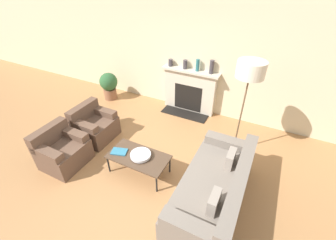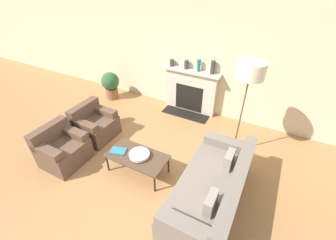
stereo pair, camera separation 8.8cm
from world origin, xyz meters
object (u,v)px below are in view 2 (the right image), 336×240
at_px(armchair_far, 95,125).
at_px(mantel_vase_center_left, 186,65).
at_px(fireplace, 190,91).
at_px(potted_plant, 111,84).
at_px(mantel_vase_right, 213,67).
at_px(book, 118,151).
at_px(mantel_vase_center_right, 199,65).
at_px(coffee_table, 137,157).
at_px(floor_lamp, 250,75).
at_px(armchair_near, 62,149).
at_px(couch, 213,189).
at_px(mantel_vase_left, 172,63).
at_px(bowl, 139,155).

distance_m(armchair_far, mantel_vase_center_left, 2.60).
distance_m(fireplace, potted_plant, 2.33).
distance_m(armchair_far, mantel_vase_right, 3.00).
distance_m(book, mantel_vase_center_right, 2.77).
relative_size(coffee_table, floor_lamp, 0.57).
bearing_deg(coffee_table, mantel_vase_center_right, 86.87).
height_order(fireplace, armchair_near, fireplace).
distance_m(fireplace, armchair_far, 2.51).
bearing_deg(couch, mantel_vase_center_left, -146.90).
bearing_deg(mantel_vase_right, mantel_vase_left, 180.00).
bearing_deg(floor_lamp, fireplace, 143.58).
bearing_deg(mantel_vase_center_right, floor_lamp, -40.02).
height_order(couch, bowl, couch).
relative_size(coffee_table, potted_plant, 1.42).
relative_size(mantel_vase_center_left, potted_plant, 0.28).
bearing_deg(potted_plant, couch, -28.38).
relative_size(couch, coffee_table, 1.86).
xyz_separation_m(bowl, book, (-0.42, -0.07, -0.03)).
height_order(fireplace, armchair_far, fireplace).
bearing_deg(couch, potted_plant, -118.38).
relative_size(book, floor_lamp, 0.17).
height_order(bowl, book, bowl).
xyz_separation_m(armchair_far, mantel_vase_left, (0.87, 2.07, 0.91)).
xyz_separation_m(couch, potted_plant, (-3.75, 2.03, 0.14)).
relative_size(coffee_table, book, 3.39).
relative_size(bowl, floor_lamp, 0.19).
xyz_separation_m(armchair_near, mantel_vase_left, (0.87, 2.97, 0.91)).
xyz_separation_m(armchair_far, coffee_table, (1.45, -0.45, 0.06)).
bearing_deg(mantel_vase_left, armchair_far, -112.85).
bearing_deg(mantel_vase_right, mantel_vase_center_left, 180.00).
bearing_deg(mantel_vase_left, book, -85.39).
bearing_deg(book, armchair_far, 137.42).
relative_size(mantel_vase_center_left, mantel_vase_right, 0.68).
xyz_separation_m(armchair_far, mantel_vase_right, (1.94, 2.07, 0.99)).
height_order(armchair_far, coffee_table, armchair_far).
relative_size(mantel_vase_center_left, mantel_vase_center_right, 0.75).
xyz_separation_m(armchair_far, mantel_vase_center_left, (1.27, 2.07, 0.94)).
xyz_separation_m(mantel_vase_center_left, mantel_vase_right, (0.67, 0.00, 0.05)).
bearing_deg(floor_lamp, coffee_table, -136.09).
distance_m(armchair_near, armchair_far, 0.90).
height_order(fireplace, mantel_vase_center_right, mantel_vase_center_right).
relative_size(coffee_table, bowl, 2.97).
distance_m(couch, potted_plant, 4.27).
bearing_deg(couch, fireplace, -149.37).
xyz_separation_m(coffee_table, bowl, (0.05, 0.01, 0.07)).
height_order(armchair_far, mantel_vase_left, mantel_vase_left).
height_order(armchair_far, floor_lamp, floor_lamp).
bearing_deg(potted_plant, mantel_vase_right, 9.54).
xyz_separation_m(bowl, floor_lamp, (1.41, 1.40, 1.28)).
height_order(armchair_far, bowl, armchair_far).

